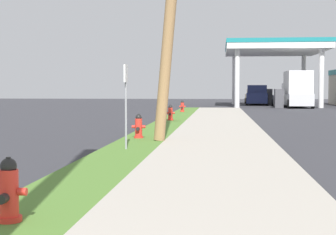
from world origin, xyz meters
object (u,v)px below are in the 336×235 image
at_px(car_tan_by_far_pump, 255,97).
at_px(truck_silver_at_forecourt, 297,90).
at_px(fire_hydrant_nearest, 9,193).
at_px(fire_hydrant_third, 170,113).
at_px(truck_navy_on_apron, 257,96).
at_px(street_sign_post, 126,89).
at_px(car_white_by_near_pump, 283,98).
at_px(fire_hydrant_second, 139,127).
at_px(fire_hydrant_fourth, 182,107).

distance_m(car_tan_by_far_pump, truck_silver_at_forecourt, 11.07).
distance_m(fire_hydrant_nearest, car_tan_by_far_pump, 51.12).
distance_m(fire_hydrant_third, car_tan_by_far_pump, 32.17).
bearing_deg(truck_silver_at_forecourt, fire_hydrant_third, -113.17).
bearing_deg(fire_hydrant_third, truck_navy_on_apron, 77.63).
relative_size(street_sign_post, truck_navy_on_apron, 0.38).
bearing_deg(car_white_by_near_pump, fire_hydrant_second, -104.02).
relative_size(fire_hydrant_third, car_white_by_near_pump, 0.16).
xyz_separation_m(fire_hydrant_fourth, car_white_by_near_pump, (8.35, 15.51, 0.28)).
distance_m(fire_hydrant_fourth, street_sign_post, 21.11).
relative_size(fire_hydrant_fourth, car_tan_by_far_pump, 0.16).
relative_size(street_sign_post, truck_silver_at_forecourt, 0.33).
bearing_deg(car_white_by_near_pump, street_sign_post, -102.72).
xyz_separation_m(fire_hydrant_fourth, truck_silver_at_forecourt, (9.03, 11.84, 1.04)).
bearing_deg(fire_hydrant_second, fire_hydrant_fourth, 89.87).
bearing_deg(fire_hydrant_fourth, truck_silver_at_forecourt, 52.66).
height_order(fire_hydrant_third, street_sign_post, street_sign_post).
bearing_deg(truck_navy_on_apron, car_white_by_near_pump, -53.31).
height_order(fire_hydrant_nearest, car_white_by_near_pump, car_white_by_near_pump).
height_order(fire_hydrant_third, truck_silver_at_forecourt, truck_silver_at_forecourt).
distance_m(car_white_by_near_pump, truck_navy_on_apron, 3.73).
height_order(street_sign_post, car_tan_by_far_pump, street_sign_post).
bearing_deg(car_tan_by_far_pump, fire_hydrant_nearest, -96.88).
xyz_separation_m(truck_silver_at_forecourt, truck_navy_on_apron, (-2.91, 6.66, -0.57)).
distance_m(car_tan_by_far_pump, truck_navy_on_apron, 4.02).
xyz_separation_m(fire_hydrant_third, fire_hydrant_fourth, (-0.08, 9.08, 0.00)).
distance_m(fire_hydrant_fourth, car_white_by_near_pump, 17.61).
bearing_deg(street_sign_post, car_tan_by_far_pump, 82.08).
distance_m(fire_hydrant_second, car_tan_by_far_pump, 41.11).
xyz_separation_m(fire_hydrant_second, car_white_by_near_pump, (8.40, 33.64, 0.28)).
bearing_deg(fire_hydrant_nearest, fire_hydrant_fourth, 90.09).
relative_size(fire_hydrant_second, truck_navy_on_apron, 0.13).
height_order(fire_hydrant_nearest, car_tan_by_far_pump, car_tan_by_far_pump).
xyz_separation_m(fire_hydrant_third, car_tan_by_far_pump, (6.09, 31.59, 0.28)).
height_order(street_sign_post, truck_silver_at_forecourt, truck_silver_at_forecourt).
xyz_separation_m(car_tan_by_far_pump, truck_navy_on_apron, (-0.04, -4.01, 0.19)).
xyz_separation_m(fire_hydrant_second, truck_navy_on_apron, (6.17, 36.62, 0.47)).
bearing_deg(truck_silver_at_forecourt, fire_hydrant_nearest, -102.64).
distance_m(car_white_by_near_pump, truck_silver_at_forecourt, 3.81).
bearing_deg(street_sign_post, fire_hydrant_third, 90.10).
bearing_deg(car_white_by_near_pump, truck_navy_on_apron, 126.69).
distance_m(fire_hydrant_nearest, truck_silver_at_forecourt, 41.10).
height_order(fire_hydrant_fourth, truck_silver_at_forecourt, truck_silver_at_forecourt).
height_order(fire_hydrant_nearest, fire_hydrant_second, same).
distance_m(fire_hydrant_third, truck_navy_on_apron, 28.23).
xyz_separation_m(fire_hydrant_nearest, truck_navy_on_apron, (6.08, 46.75, 0.47)).
xyz_separation_m(fire_hydrant_second, truck_silver_at_forecourt, (9.08, 29.97, 1.04)).
height_order(fire_hydrant_third, car_tan_by_far_pump, car_tan_by_far_pump).
bearing_deg(street_sign_post, fire_hydrant_second, 92.78).
bearing_deg(fire_hydrant_second, car_tan_by_far_pump, 81.31).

